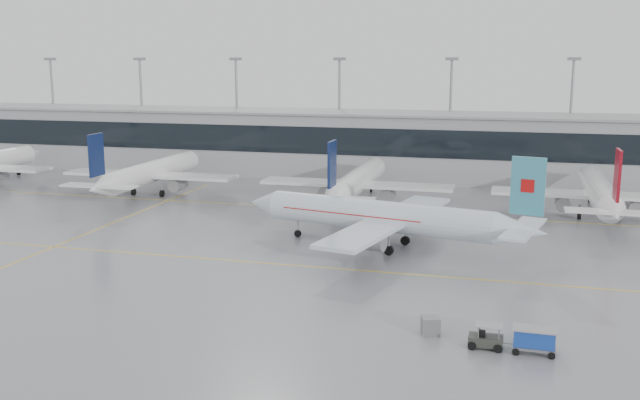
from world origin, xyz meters
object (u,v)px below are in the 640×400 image
(air_canada_jet, at_px, (388,217))
(baggage_cart, at_px, (534,339))
(gse_unit, at_px, (431,326))
(baggage_tug, at_px, (486,340))

(air_canada_jet, relative_size, baggage_cart, 11.41)
(baggage_cart, bearing_deg, gse_unit, 168.45)
(baggage_tug, bearing_deg, gse_unit, 159.81)
(gse_unit, bearing_deg, air_canada_jet, 92.08)
(gse_unit, bearing_deg, baggage_tug, -36.33)
(baggage_tug, xyz_separation_m, gse_unit, (-4.47, 1.74, 0.05))
(air_canada_jet, distance_m, baggage_tug, 30.36)
(baggage_cart, bearing_deg, air_canada_jet, 121.22)
(air_canada_jet, xyz_separation_m, gse_unit, (7.95, -25.78, -3.10))
(air_canada_jet, bearing_deg, gse_unit, 119.94)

